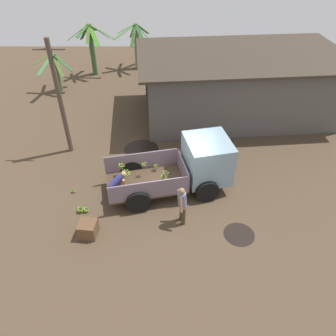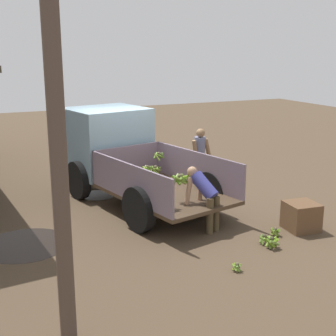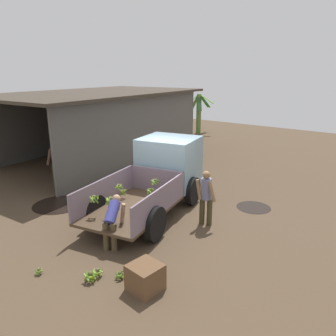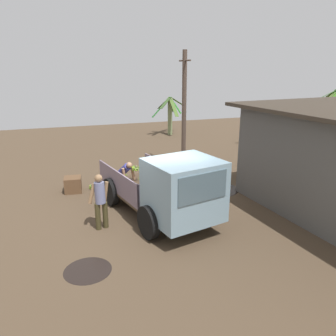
{
  "view_description": "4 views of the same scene",
  "coord_description": "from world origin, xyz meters",
  "px_view_note": "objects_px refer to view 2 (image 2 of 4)",
  "views": [
    {
      "loc": [
        -0.46,
        -9.89,
        9.0
      ],
      "look_at": [
        -0.46,
        0.11,
        1.1
      ],
      "focal_mm": 35.0,
      "sensor_mm": 36.0,
      "label": 1
    },
    {
      "loc": [
        -10.28,
        3.88,
        3.58
      ],
      "look_at": [
        -1.44,
        -0.12,
        1.1
      ],
      "focal_mm": 50.0,
      "sensor_mm": 36.0,
      "label": 2
    },
    {
      "loc": [
        -7.45,
        -6.13,
        4.29
      ],
      "look_at": [
        0.3,
        -0.1,
        1.36
      ],
      "focal_mm": 35.0,
      "sensor_mm": 36.0,
      "label": 3
    },
    {
      "loc": [
        8.81,
        -2.64,
        4.48
      ],
      "look_at": [
        -0.12,
        0.42,
        1.57
      ],
      "focal_mm": 35.0,
      "sensor_mm": 36.0,
      "label": 4
    }
  ],
  "objects_px": {
    "cargo_truck": "(116,150)",
    "utility_pole": "(57,133)",
    "banana_bunch_on_ground_0": "(275,231)",
    "banana_bunch_on_ground_2": "(237,266)",
    "banana_bunch_on_ground_1": "(272,242)",
    "wooden_crate_0": "(301,216)",
    "banana_bunch_on_ground_3": "(265,238)",
    "person_worker_loading": "(205,194)",
    "person_foreground_visitor": "(199,156)"
  },
  "relations": [
    {
      "from": "cargo_truck",
      "to": "banana_bunch_on_ground_3",
      "type": "distance_m",
      "value": 4.58
    },
    {
      "from": "person_worker_loading",
      "to": "banana_bunch_on_ground_1",
      "type": "distance_m",
      "value": 1.62
    },
    {
      "from": "cargo_truck",
      "to": "person_worker_loading",
      "type": "bearing_deg",
      "value": -177.29
    },
    {
      "from": "banana_bunch_on_ground_1",
      "to": "banana_bunch_on_ground_2",
      "type": "xyz_separation_m",
      "value": [
        -0.52,
        1.09,
        -0.04
      ]
    },
    {
      "from": "banana_bunch_on_ground_0",
      "to": "wooden_crate_0",
      "type": "height_order",
      "value": "wooden_crate_0"
    },
    {
      "from": "cargo_truck",
      "to": "banana_bunch_on_ground_1",
      "type": "relative_size",
      "value": 18.08
    },
    {
      "from": "cargo_truck",
      "to": "banana_bunch_on_ground_1",
      "type": "bearing_deg",
      "value": -173.28
    },
    {
      "from": "banana_bunch_on_ground_3",
      "to": "wooden_crate_0",
      "type": "height_order",
      "value": "wooden_crate_0"
    },
    {
      "from": "person_foreground_visitor",
      "to": "banana_bunch_on_ground_2",
      "type": "distance_m",
      "value": 4.68
    },
    {
      "from": "cargo_truck",
      "to": "wooden_crate_0",
      "type": "xyz_separation_m",
      "value": [
        -3.89,
        -2.63,
        -0.85
      ]
    },
    {
      "from": "utility_pole",
      "to": "person_worker_loading",
      "type": "distance_m",
      "value": 4.68
    },
    {
      "from": "cargo_truck",
      "to": "wooden_crate_0",
      "type": "relative_size",
      "value": 8.4
    },
    {
      "from": "cargo_truck",
      "to": "utility_pole",
      "type": "height_order",
      "value": "utility_pole"
    },
    {
      "from": "banana_bunch_on_ground_0",
      "to": "banana_bunch_on_ground_1",
      "type": "distance_m",
      "value": 0.62
    },
    {
      "from": "person_foreground_visitor",
      "to": "wooden_crate_0",
      "type": "distance_m",
      "value": 3.39
    },
    {
      "from": "banana_bunch_on_ground_1",
      "to": "banana_bunch_on_ground_3",
      "type": "relative_size",
      "value": 1.16
    },
    {
      "from": "banana_bunch_on_ground_1",
      "to": "utility_pole",
      "type": "bearing_deg",
      "value": 107.83
    },
    {
      "from": "cargo_truck",
      "to": "utility_pole",
      "type": "bearing_deg",
      "value": 143.69
    },
    {
      "from": "banana_bunch_on_ground_2",
      "to": "banana_bunch_on_ground_3",
      "type": "xyz_separation_m",
      "value": [
        0.73,
        -1.08,
        0.03
      ]
    },
    {
      "from": "utility_pole",
      "to": "banana_bunch_on_ground_3",
      "type": "relative_size",
      "value": 21.42
    },
    {
      "from": "person_foreground_visitor",
      "to": "banana_bunch_on_ground_1",
      "type": "xyz_separation_m",
      "value": [
        -3.8,
        0.49,
        -0.78
      ]
    },
    {
      "from": "banana_bunch_on_ground_0",
      "to": "banana_bunch_on_ground_3",
      "type": "relative_size",
      "value": 0.9
    },
    {
      "from": "banana_bunch_on_ground_0",
      "to": "banana_bunch_on_ground_2",
      "type": "relative_size",
      "value": 1.21
    },
    {
      "from": "person_worker_loading",
      "to": "person_foreground_visitor",
      "type": "bearing_deg",
      "value": -50.85
    },
    {
      "from": "person_worker_loading",
      "to": "banana_bunch_on_ground_3",
      "type": "distance_m",
      "value": 1.46
    },
    {
      "from": "person_worker_loading",
      "to": "cargo_truck",
      "type": "bearing_deg",
      "value": -9.98
    },
    {
      "from": "person_foreground_visitor",
      "to": "person_worker_loading",
      "type": "distance_m",
      "value": 2.75
    },
    {
      "from": "person_worker_loading",
      "to": "banana_bunch_on_ground_3",
      "type": "bearing_deg",
      "value": -173.53
    },
    {
      "from": "utility_pole",
      "to": "banana_bunch_on_ground_1",
      "type": "relative_size",
      "value": 18.42
    },
    {
      "from": "cargo_truck",
      "to": "banana_bunch_on_ground_0",
      "type": "height_order",
      "value": "cargo_truck"
    },
    {
      "from": "person_foreground_visitor",
      "to": "wooden_crate_0",
      "type": "bearing_deg",
      "value": -2.77
    },
    {
      "from": "wooden_crate_0",
      "to": "banana_bunch_on_ground_0",
      "type": "bearing_deg",
      "value": 95.61
    },
    {
      "from": "person_worker_loading",
      "to": "utility_pole",
      "type": "bearing_deg",
      "value": 102.91
    },
    {
      "from": "cargo_truck",
      "to": "utility_pole",
      "type": "xyz_separation_m",
      "value": [
        -5.72,
        2.53,
        1.53
      ]
    },
    {
      "from": "banana_bunch_on_ground_1",
      "to": "wooden_crate_0",
      "type": "distance_m",
      "value": 1.23
    },
    {
      "from": "banana_bunch_on_ground_3",
      "to": "cargo_truck",
      "type": "bearing_deg",
      "value": 19.93
    },
    {
      "from": "cargo_truck",
      "to": "wooden_crate_0",
      "type": "height_order",
      "value": "cargo_truck"
    },
    {
      "from": "person_foreground_visitor",
      "to": "banana_bunch_on_ground_2",
      "type": "height_order",
      "value": "person_foreground_visitor"
    },
    {
      "from": "banana_bunch_on_ground_2",
      "to": "person_foreground_visitor",
      "type": "bearing_deg",
      "value": -20.16
    },
    {
      "from": "cargo_truck",
      "to": "utility_pole",
      "type": "distance_m",
      "value": 6.44
    },
    {
      "from": "utility_pole",
      "to": "cargo_truck",
      "type": "bearing_deg",
      "value": -23.84
    },
    {
      "from": "utility_pole",
      "to": "wooden_crate_0",
      "type": "xyz_separation_m",
      "value": [
        1.83,
        -5.16,
        -2.39
      ]
    },
    {
      "from": "banana_bunch_on_ground_0",
      "to": "banana_bunch_on_ground_1",
      "type": "xyz_separation_m",
      "value": [
        -0.46,
        0.42,
        0.03
      ]
    },
    {
      "from": "utility_pole",
      "to": "banana_bunch_on_ground_2",
      "type": "height_order",
      "value": "utility_pole"
    },
    {
      "from": "person_worker_loading",
      "to": "banana_bunch_on_ground_1",
      "type": "height_order",
      "value": "person_worker_loading"
    },
    {
      "from": "person_worker_loading",
      "to": "banana_bunch_on_ground_3",
      "type": "relative_size",
      "value": 5.22
    },
    {
      "from": "banana_bunch_on_ground_2",
      "to": "wooden_crate_0",
      "type": "bearing_deg",
      "value": -64.53
    },
    {
      "from": "banana_bunch_on_ground_2",
      "to": "cargo_truck",
      "type": "bearing_deg",
      "value": 5.11
    },
    {
      "from": "banana_bunch_on_ground_2",
      "to": "wooden_crate_0",
      "type": "distance_m",
      "value": 2.43
    },
    {
      "from": "utility_pole",
      "to": "person_foreground_visitor",
      "type": "height_order",
      "value": "utility_pole"
    }
  ]
}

